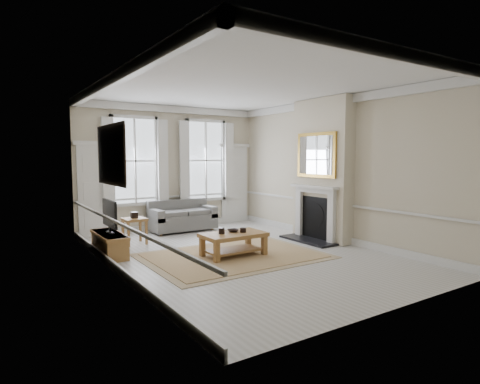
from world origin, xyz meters
TOP-DOWN VIEW (x-y plane):
  - floor at (0.00, 0.00)m, footprint 7.20×7.20m
  - ceiling at (0.00, 0.00)m, footprint 7.20×7.20m
  - back_wall at (0.00, 3.60)m, footprint 5.20×0.00m
  - left_wall at (-2.60, 0.00)m, footprint 0.00×7.20m
  - right_wall at (2.60, 0.00)m, footprint 0.00×7.20m
  - window_left at (-1.05, 3.55)m, footprint 1.26×0.20m
  - window_right at (1.05, 3.55)m, footprint 1.26×0.20m
  - door_left at (-2.05, 3.56)m, footprint 0.90×0.08m
  - door_right at (2.05, 3.56)m, footprint 0.90×0.08m
  - painting at (-2.56, 0.30)m, footprint 0.05×1.66m
  - chimney_breast at (2.43, 0.20)m, footprint 0.35×1.70m
  - hearth at (2.00, 0.20)m, footprint 0.55×1.50m
  - fireplace at (2.20, 0.20)m, footprint 0.21×1.45m
  - mirror at (2.21, 0.20)m, footprint 0.06×1.26m
  - sofa at (0.06, 3.11)m, footprint 1.74×0.84m
  - side_table at (-1.56, 2.18)m, footprint 0.50×0.50m
  - rug at (-0.25, -0.04)m, footprint 3.50×2.60m
  - coffee_table at (-0.25, -0.04)m, footprint 1.28×0.75m
  - ceramic_pot_a at (-0.50, 0.01)m, footprint 0.12×0.12m
  - ceramic_pot_b at (-0.05, -0.09)m, footprint 0.13×0.13m
  - bowl at (-0.20, 0.06)m, footprint 0.24×0.24m
  - tv_stand at (-2.34, 1.39)m, footprint 0.42×1.30m
  - tv at (-2.32, 1.39)m, footprint 0.08×0.90m

SIDE VIEW (x-z plane):
  - floor at x=0.00m, z-range 0.00..0.00m
  - rug at x=-0.25m, z-range 0.00..0.02m
  - hearth at x=2.00m, z-range 0.00..0.05m
  - tv_stand at x=-2.34m, z-range 0.00..0.46m
  - sofa at x=0.06m, z-range -0.07..0.77m
  - coffee_table at x=-0.25m, z-range 0.16..0.64m
  - side_table at x=-1.56m, z-range 0.19..0.80m
  - bowl at x=-0.20m, z-range 0.48..0.53m
  - ceramic_pot_b at x=-0.05m, z-range 0.48..0.57m
  - ceramic_pot_a at x=-0.50m, z-range 0.48..0.60m
  - fireplace at x=2.20m, z-range 0.07..1.40m
  - tv at x=-2.32m, z-range 0.52..1.20m
  - door_left at x=-2.05m, z-range 0.00..2.30m
  - door_right at x=2.05m, z-range 0.00..2.30m
  - back_wall at x=0.00m, z-range -0.90..4.30m
  - left_wall at x=-2.60m, z-range -1.90..5.30m
  - right_wall at x=2.60m, z-range -1.90..5.30m
  - chimney_breast at x=2.43m, z-range 0.01..3.39m
  - window_left at x=-1.05m, z-range 0.80..3.00m
  - window_right at x=1.05m, z-range 0.80..3.00m
  - painting at x=-2.56m, z-range 1.52..2.58m
  - mirror at x=2.21m, z-range 1.52..2.58m
  - ceiling at x=0.00m, z-range 3.40..3.40m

